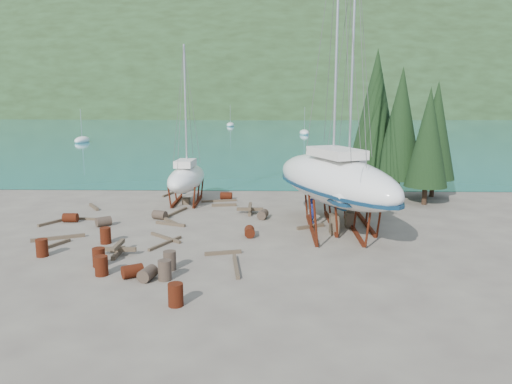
{
  "coord_description": "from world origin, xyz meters",
  "views": [
    {
      "loc": [
        2.63,
        -26.08,
        7.74
      ],
      "look_at": [
        1.85,
        3.0,
        2.21
      ],
      "focal_mm": 35.0,
      "sensor_mm": 36.0,
      "label": 1
    }
  ],
  "objects_px": {
    "large_sailboat_far": "(350,181)",
    "small_sailboat_shore": "(186,178)",
    "worker": "(313,211)",
    "large_sailboat_near": "(334,180)"
  },
  "relations": [
    {
      "from": "large_sailboat_far",
      "to": "small_sailboat_shore",
      "type": "xyz_separation_m",
      "value": [
        -11.02,
        6.27,
        -0.85
      ]
    },
    {
      "from": "small_sailboat_shore",
      "to": "worker",
      "type": "bearing_deg",
      "value": -29.55
    },
    {
      "from": "large_sailboat_near",
      "to": "worker",
      "type": "xyz_separation_m",
      "value": [
        -1.04,
        1.88,
        -2.29
      ]
    },
    {
      "from": "small_sailboat_shore",
      "to": "worker",
      "type": "relative_size",
      "value": 7.35
    },
    {
      "from": "large_sailboat_far",
      "to": "small_sailboat_shore",
      "type": "relative_size",
      "value": 1.46
    },
    {
      "from": "large_sailboat_near",
      "to": "large_sailboat_far",
      "type": "distance_m",
      "value": 1.84
    },
    {
      "from": "large_sailboat_near",
      "to": "large_sailboat_far",
      "type": "height_order",
      "value": "large_sailboat_near"
    },
    {
      "from": "large_sailboat_far",
      "to": "small_sailboat_shore",
      "type": "distance_m",
      "value": 12.71
    },
    {
      "from": "large_sailboat_far",
      "to": "worker",
      "type": "xyz_separation_m",
      "value": [
        -2.17,
        0.46,
        -1.96
      ]
    },
    {
      "from": "large_sailboat_far",
      "to": "worker",
      "type": "relative_size",
      "value": 10.75
    }
  ]
}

